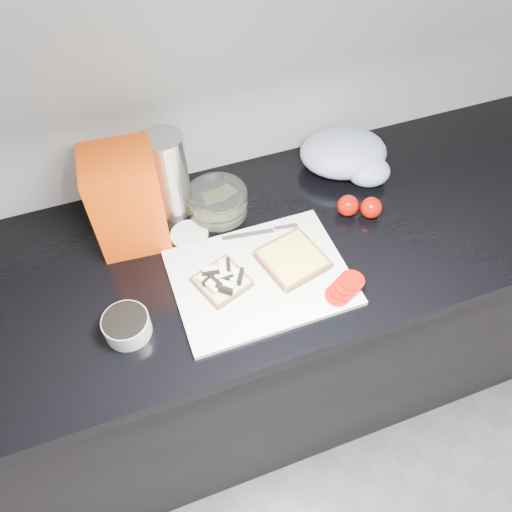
# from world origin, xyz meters

# --- Properties ---
(base_cabinet) EXTENTS (3.50, 0.60, 0.86)m
(base_cabinet) POSITION_xyz_m (0.00, 1.20, 0.43)
(base_cabinet) COLOR black
(base_cabinet) RESTS_ON ground
(countertop) EXTENTS (3.50, 0.64, 0.04)m
(countertop) POSITION_xyz_m (0.00, 1.20, 0.88)
(countertop) COLOR black
(countertop) RESTS_ON base_cabinet
(cutting_board) EXTENTS (0.40, 0.30, 0.01)m
(cutting_board) POSITION_xyz_m (-0.02, 1.10, 0.91)
(cutting_board) COLOR white
(cutting_board) RESTS_ON countertop
(bread_left) EXTENTS (0.14, 0.14, 0.03)m
(bread_left) POSITION_xyz_m (-0.11, 1.11, 0.92)
(bread_left) COLOR #F6E7AD
(bread_left) RESTS_ON cutting_board
(bread_right) EXTENTS (0.17, 0.17, 0.02)m
(bread_right) POSITION_xyz_m (0.06, 1.11, 0.92)
(bread_right) COLOR #F6E7AD
(bread_right) RESTS_ON cutting_board
(tomato_slices) EXTENTS (0.11, 0.09, 0.02)m
(tomato_slices) POSITION_xyz_m (0.14, 0.99, 0.92)
(tomato_slices) COLOR #970D03
(tomato_slices) RESTS_ON cutting_board
(knife) EXTENTS (0.19, 0.04, 0.01)m
(knife) POSITION_xyz_m (0.05, 1.22, 0.91)
(knife) COLOR #BABABF
(knife) RESTS_ON cutting_board
(seed_tub) EXTENTS (0.10, 0.10, 0.05)m
(seed_tub) POSITION_xyz_m (-0.34, 1.06, 0.93)
(seed_tub) COLOR #AEB3B3
(seed_tub) RESTS_ON countertop
(tub_lid) EXTENTS (0.11, 0.11, 0.01)m
(tub_lid) POSITION_xyz_m (-0.14, 1.28, 0.90)
(tub_lid) COLOR silver
(tub_lid) RESTS_ON countertop
(glass_bowl) EXTENTS (0.15, 0.15, 0.06)m
(glass_bowl) POSITION_xyz_m (-0.05, 1.34, 0.93)
(glass_bowl) COLOR silver
(glass_bowl) RESTS_ON countertop
(bread_bag) EXTENTS (0.17, 0.16, 0.25)m
(bread_bag) POSITION_xyz_m (-0.27, 1.33, 1.02)
(bread_bag) COLOR red
(bread_bag) RESTS_ON countertop
(steel_canister) EXTENTS (0.10, 0.10, 0.23)m
(steel_canister) POSITION_xyz_m (-0.15, 1.39, 1.01)
(steel_canister) COLOR silver
(steel_canister) RESTS_ON countertop
(grocery_bag) EXTENTS (0.28, 0.26, 0.10)m
(grocery_bag) POSITION_xyz_m (0.33, 1.37, 0.95)
(grocery_bag) COLOR #AAB7D2
(grocery_bag) RESTS_ON countertop
(whole_tomatoes) EXTENTS (0.11, 0.08, 0.06)m
(whole_tomatoes) POSITION_xyz_m (0.29, 1.20, 0.93)
(whole_tomatoes) COLOR #970D03
(whole_tomatoes) RESTS_ON countertop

